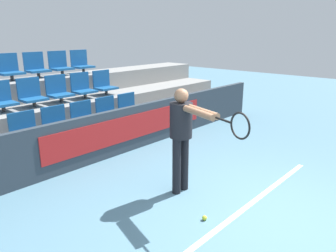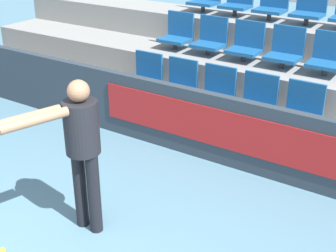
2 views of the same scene
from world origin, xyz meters
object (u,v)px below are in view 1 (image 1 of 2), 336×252
(stadium_chair_14, at_px, (81,63))
(tennis_ball, at_px, (205,218))
(stadium_chair_0, at_px, (25,131))
(stadium_chair_12, at_px, (36,67))
(stadium_chair_1, at_px, (57,124))
(stadium_chair_9, at_px, (104,84))
(stadium_chair_4, at_px, (129,108))
(stadium_chair_2, at_px, (84,118))
(stadium_chair_3, at_px, (108,113))
(stadium_chair_11, at_px, (9,69))
(stadium_chair_6, at_px, (31,94))
(stadium_chair_8, at_px, (83,87))
(stadium_chair_5, at_px, (1,99))
(tennis_player, at_px, (184,130))
(stadium_chair_13, at_px, (60,65))
(stadium_chair_7, at_px, (59,91))

(stadium_chair_14, distance_m, tennis_ball, 5.73)
(stadium_chair_0, distance_m, stadium_chair_14, 3.19)
(stadium_chair_12, xyz_separation_m, stadium_chair_14, (1.23, 0.00, 0.00))
(stadium_chair_1, height_order, stadium_chair_9, stadium_chair_9)
(stadium_chair_0, relative_size, stadium_chair_4, 1.00)
(stadium_chair_2, distance_m, stadium_chair_12, 2.04)
(stadium_chair_2, bearing_deg, stadium_chair_12, 90.00)
(stadium_chair_0, distance_m, stadium_chair_4, 2.45)
(stadium_chair_9, bearing_deg, stadium_chair_3, -123.83)
(stadium_chair_0, distance_m, stadium_chair_11, 2.13)
(stadium_chair_6, bearing_deg, stadium_chair_8, 0.00)
(stadium_chair_0, bearing_deg, stadium_chair_9, 20.46)
(stadium_chair_6, height_order, stadium_chair_12, stadium_chair_12)
(stadium_chair_5, xyz_separation_m, tennis_ball, (0.73, -4.32, -1.13))
(stadium_chair_14, relative_size, tennis_player, 0.36)
(stadium_chair_8, bearing_deg, stadium_chair_5, 180.00)
(stadium_chair_0, height_order, stadium_chair_9, stadium_chair_9)
(stadium_chair_14, bearing_deg, stadium_chair_0, -143.27)
(stadium_chair_6, distance_m, stadium_chair_8, 1.23)
(stadium_chair_9, bearing_deg, stadium_chair_5, 180.00)
(stadium_chair_3, bearing_deg, stadium_chair_2, 180.00)
(stadium_chair_14, xyz_separation_m, tennis_player, (-1.32, -4.53, -0.60))
(stadium_chair_8, distance_m, tennis_ball, 4.60)
(tennis_ball, bearing_deg, stadium_chair_1, 92.01)
(stadium_chair_9, distance_m, tennis_ball, 4.79)
(stadium_chair_0, bearing_deg, stadium_chair_14, 36.73)
(stadium_chair_4, xyz_separation_m, stadium_chair_8, (-0.61, 0.91, 0.45))
(stadium_chair_8, xyz_separation_m, stadium_chair_9, (0.61, 0.00, 0.00))
(tennis_player, bearing_deg, stadium_chair_8, 96.43)
(stadium_chair_5, bearing_deg, stadium_chair_1, -56.17)
(stadium_chair_1, relative_size, stadium_chair_12, 1.00)
(stadium_chair_4, relative_size, stadium_chair_14, 1.00)
(stadium_chair_13, bearing_deg, stadium_chair_8, -90.00)
(stadium_chair_9, height_order, tennis_ball, stadium_chair_9)
(stadium_chair_14, bearing_deg, stadium_chair_7, -143.27)
(stadium_chair_3, distance_m, stadium_chair_11, 2.38)
(stadium_chair_3, relative_size, stadium_chair_8, 1.00)
(stadium_chair_2, relative_size, stadium_chair_4, 1.00)
(stadium_chair_1, relative_size, stadium_chair_3, 1.00)
(stadium_chair_1, height_order, stadium_chair_5, stadium_chair_5)
(stadium_chair_13, distance_m, tennis_ball, 5.58)
(stadium_chair_12, bearing_deg, stadium_chair_6, -123.83)
(stadium_chair_6, distance_m, stadium_chair_13, 1.59)
(stadium_chair_0, xyz_separation_m, stadium_chair_13, (1.84, 1.83, 0.91))
(stadium_chair_0, bearing_deg, stadium_chair_2, 0.00)
(stadium_chair_2, relative_size, stadium_chair_5, 1.00)
(stadium_chair_4, bearing_deg, stadium_chair_14, 90.00)
(stadium_chair_11, distance_m, tennis_player, 4.60)
(stadium_chair_1, relative_size, stadium_chair_14, 1.00)
(tennis_ball, bearing_deg, stadium_chair_8, 75.66)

